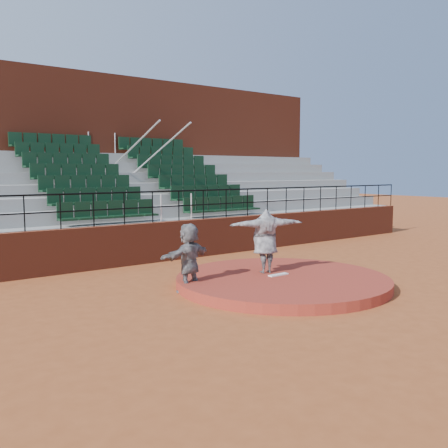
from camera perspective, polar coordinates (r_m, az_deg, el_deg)
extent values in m
plane|color=#9C4B23|center=(13.13, 6.68, -7.02)|extent=(90.00, 90.00, 0.00)
cylinder|color=maroon|center=(13.10, 6.68, -6.48)|extent=(5.50, 5.50, 0.25)
cube|color=white|center=(13.17, 6.24, -5.78)|extent=(0.60, 0.15, 0.03)
cube|color=maroon|center=(16.90, -5.15, -1.81)|extent=(24.00, 0.30, 1.30)
cylinder|color=black|center=(16.76, -5.20, 3.79)|extent=(24.00, 0.05, 0.05)
cylinder|color=black|center=(16.78, -5.18, 2.08)|extent=(24.00, 0.04, 0.04)
cylinder|color=black|center=(14.75, -21.86, 1.11)|extent=(0.04, 0.04, 1.00)
cylinder|color=black|center=(15.05, -18.19, 1.34)|extent=(0.04, 0.04, 1.00)
cylinder|color=black|center=(15.40, -14.68, 1.55)|extent=(0.04, 0.04, 1.00)
cylinder|color=black|center=(15.81, -11.33, 1.74)|extent=(0.04, 0.04, 1.00)
cylinder|color=black|center=(16.27, -8.17, 1.92)|extent=(0.04, 0.04, 1.00)
cylinder|color=black|center=(16.78, -5.18, 2.08)|extent=(0.04, 0.04, 1.00)
cylinder|color=black|center=(17.33, -2.38, 2.23)|extent=(0.04, 0.04, 1.00)
cylinder|color=black|center=(17.92, 0.24, 2.36)|extent=(0.04, 0.04, 1.00)
cylinder|color=black|center=(18.55, 2.70, 2.48)|extent=(0.04, 0.04, 1.00)
cylinder|color=black|center=(19.21, 4.98, 2.59)|extent=(0.04, 0.04, 1.00)
cylinder|color=black|center=(19.89, 7.12, 2.68)|extent=(0.04, 0.04, 1.00)
cylinder|color=black|center=(20.60, 9.11, 2.77)|extent=(0.04, 0.04, 1.00)
cylinder|color=black|center=(21.34, 10.97, 2.85)|extent=(0.04, 0.04, 1.00)
cylinder|color=black|center=(22.09, 12.70, 2.92)|extent=(0.04, 0.04, 1.00)
cylinder|color=black|center=(22.87, 14.31, 2.98)|extent=(0.04, 0.04, 1.00)
cylinder|color=black|center=(23.66, 15.82, 3.04)|extent=(0.04, 0.04, 1.00)
cylinder|color=black|center=(24.46, 17.23, 3.09)|extent=(0.04, 0.04, 1.00)
cylinder|color=black|center=(25.28, 18.55, 3.13)|extent=(0.04, 0.04, 1.00)
cube|color=gray|center=(17.39, -6.15, -1.60)|extent=(24.00, 0.85, 1.30)
cube|color=black|center=(16.25, -13.02, 1.32)|extent=(3.30, 0.48, 0.72)
cube|color=black|center=(18.55, -0.25, 2.05)|extent=(3.30, 0.48, 0.72)
cube|color=gray|center=(18.09, -7.56, -0.68)|extent=(24.00, 0.85, 1.70)
cube|color=black|center=(17.00, -14.24, 2.85)|extent=(3.30, 0.48, 0.72)
cube|color=black|center=(19.21, -1.78, 3.38)|extent=(3.30, 0.48, 0.72)
cube|color=gray|center=(18.81, -8.85, 0.17)|extent=(24.00, 0.85, 2.10)
cube|color=black|center=(17.76, -15.35, 4.24)|extent=(3.30, 0.48, 0.72)
cube|color=black|center=(19.89, -3.21, 4.62)|extent=(3.30, 0.48, 0.72)
cube|color=gray|center=(19.54, -10.05, 0.96)|extent=(24.00, 0.85, 2.50)
cube|color=black|center=(18.55, -16.37, 5.52)|extent=(3.30, 0.48, 0.72)
cube|color=black|center=(20.59, -4.55, 5.78)|extent=(3.30, 0.48, 0.72)
cube|color=gray|center=(20.28, -11.16, 1.69)|extent=(24.00, 0.85, 2.90)
cube|color=black|center=(19.35, -17.32, 6.69)|extent=(3.30, 0.48, 0.72)
cube|color=black|center=(21.32, -5.80, 6.85)|extent=(3.30, 0.48, 0.72)
cube|color=gray|center=(21.03, -12.20, 2.37)|extent=(24.00, 0.85, 3.30)
cube|color=black|center=(20.16, -18.19, 7.76)|extent=(3.30, 0.48, 0.72)
cube|color=black|center=(22.05, -6.98, 7.85)|extent=(3.30, 0.48, 0.72)
cube|color=gray|center=(21.79, -13.16, 3.00)|extent=(24.00, 0.85, 3.70)
cube|color=black|center=(20.98, -19.00, 8.75)|extent=(3.30, 0.48, 0.72)
cube|color=black|center=(22.81, -8.09, 8.78)|extent=(3.30, 0.48, 0.72)
cylinder|color=silver|center=(19.20, -11.77, 7.26)|extent=(0.06, 5.97, 2.46)
cylinder|color=silver|center=(19.75, -8.61, 7.28)|extent=(0.06, 5.97, 2.46)
cube|color=maroon|center=(23.54, -15.20, 7.30)|extent=(24.00, 3.00, 7.10)
imported|color=black|center=(13.35, 4.75, -1.95)|extent=(2.18, 1.16, 1.71)
imported|color=black|center=(12.29, -4.03, -3.83)|extent=(1.65, 0.88, 1.70)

